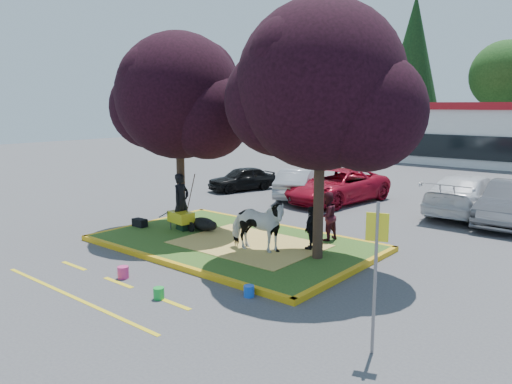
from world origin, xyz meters
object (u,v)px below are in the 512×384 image
Objects in this scene: bucket_green at (159,293)px; bucket_blue at (249,291)px; handler at (181,201)px; car_silver at (298,183)px; car_black at (242,179)px; calf at (203,224)px; wheelbarrow at (181,217)px; sign_post at (376,261)px; bucket_pink at (123,272)px; cow at (257,226)px.

bucket_green reaches higher than bucket_blue.
handler is 6.33m from bucket_blue.
handler is at bearing 133.01° from bucket_green.
car_silver is (-0.57, 7.68, -0.40)m from handler.
handler is 8.49m from car_black.
wheelbarrow is at bearing -126.89° from calf.
sign_post is 5.11m from bucket_green.
sign_post reaches higher than car_silver.
bucket_blue is (1.47, 1.39, -0.00)m from bucket_green.
car_silver is at bearing -2.69° from handler.
car_black reaches higher than bucket_pink.
cow is 6.94× the size of bucket_blue.
bucket_green is at bearing -38.10° from wheelbarrow.
bucket_green is at bearing -33.00° from calf.
sign_post is at bearing -118.80° from handler.
bucket_green is 1.01× the size of bucket_blue.
car_silver is (-4.62, 12.02, 0.54)m from bucket_green.
sign_post is 14.69m from car_silver.
sign_post is 8.97× the size of bucket_pink.
calf is at bearing 125.32° from bucket_green.
bucket_green is at bearing -143.93° from handler.
bucket_pink is 12.08m from car_silver.
calf is at bearing 146.05° from bucket_blue.
handler is 0.58m from wheelbarrow.
handler reaches higher than car_silver.
bucket_blue is 14.09m from car_black.
wheelbarrow is (0.19, -0.19, -0.51)m from handler.
car_black is at bearing 20.27° from handler.
bucket_blue is at bearing 96.53° from car_silver.
handler reaches higher than bucket_blue.
calf is 7.61m from car_silver.
calf reaches higher than bucket_green.
car_black is (-4.06, 7.73, 0.03)m from wheelbarrow.
cow is 3.89m from bucket_green.
cow reaches higher than wheelbarrow.
wheelbarrow is 7.91m from car_silver.
cow is 11.12m from car_black.
cow reaches higher than bucket_green.
wheelbarrow is at bearing 118.88° from bucket_pink.
bucket_blue is (-3.34, 0.60, -1.55)m from sign_post.
bucket_green is 1.77m from bucket_pink.
bucket_green is 2.02m from bucket_blue.
wheelbarrow is at bearing 132.97° from bucket_green.
wheelbarrow reaches higher than calf.
cow is 3.80m from handler.
calf reaches higher than bucket_blue.
calf is 8.72m from car_black.
cow is at bearing 130.23° from sign_post.
calf reaches higher than bucket_pink.
sign_post is at bearing -12.24° from wheelbarrow.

